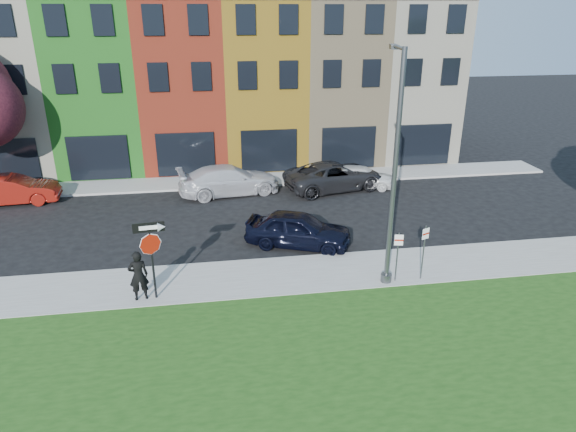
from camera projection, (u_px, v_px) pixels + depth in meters
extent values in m
plane|color=black|center=(329.00, 318.00, 17.10)|extent=(120.00, 120.00, 0.00)
cube|color=gray|center=(361.00, 270.00, 20.11)|extent=(40.00, 3.00, 0.12)
cube|color=gray|center=(222.00, 181.00, 30.37)|extent=(40.00, 2.40, 0.12)
cube|color=beige|center=(24.00, 86.00, 32.45)|extent=(5.00, 10.00, 10.00)
cube|color=green|center=(105.00, 84.00, 33.17)|extent=(5.00, 10.00, 10.00)
cube|color=#AF331D|center=(184.00, 83.00, 33.89)|extent=(5.00, 10.00, 10.00)
cube|color=#C28E22|center=(259.00, 81.00, 34.61)|extent=(5.00, 10.00, 10.00)
cube|color=#94815F|center=(331.00, 80.00, 35.33)|extent=(5.00, 10.00, 10.00)
cube|color=beige|center=(401.00, 78.00, 36.06)|extent=(5.00, 10.00, 10.00)
cube|color=black|center=(228.00, 153.00, 30.94)|extent=(30.00, 0.12, 2.60)
cylinder|color=black|center=(153.00, 262.00, 17.57)|extent=(0.08, 0.08, 2.79)
cylinder|color=silver|center=(150.00, 244.00, 17.29)|extent=(0.78, 0.10, 0.78)
cylinder|color=maroon|center=(150.00, 244.00, 17.27)|extent=(0.74, 0.09, 0.74)
cube|color=black|center=(149.00, 227.00, 17.06)|extent=(1.05, 0.14, 0.34)
cube|color=silver|center=(148.00, 228.00, 17.04)|extent=(0.66, 0.08, 0.14)
imported|color=black|center=(138.00, 276.00, 17.67)|extent=(0.83, 0.69, 1.84)
imported|color=black|center=(298.00, 229.00, 22.03)|extent=(5.00, 5.80, 1.54)
imported|color=maroon|center=(13.00, 190.00, 26.83)|extent=(2.36, 4.84, 1.51)
imported|color=silver|center=(229.00, 180.00, 28.23)|extent=(4.12, 6.28, 1.60)
imported|color=black|center=(335.00, 176.00, 28.97)|extent=(5.18, 6.90, 1.59)
imported|color=white|center=(360.00, 176.00, 29.37)|extent=(3.78, 4.72, 1.30)
cylinder|color=#4D5053|center=(394.00, 174.00, 17.59)|extent=(0.18, 0.18, 8.37)
cylinder|color=#4D5053|center=(386.00, 278.00, 19.11)|extent=(0.40, 0.40, 0.30)
cylinder|color=#4D5053|center=(399.00, 47.00, 16.98)|extent=(0.48, 1.99, 0.12)
cube|color=#4D5053|center=(394.00, 47.00, 18.02)|extent=(0.35, 0.59, 0.16)
cylinder|color=#4D5053|center=(397.00, 257.00, 18.87)|extent=(0.05, 0.05, 1.95)
cube|color=silver|center=(399.00, 240.00, 18.58)|extent=(0.32, 0.08, 0.42)
cube|color=maroon|center=(399.00, 240.00, 18.56)|extent=(0.32, 0.07, 0.06)
cylinder|color=#4D5053|center=(423.00, 253.00, 18.96)|extent=(0.05, 0.05, 2.17)
cube|color=silver|center=(426.00, 234.00, 18.64)|extent=(0.30, 0.15, 0.42)
cube|color=maroon|center=(426.00, 234.00, 18.62)|extent=(0.30, 0.14, 0.06)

